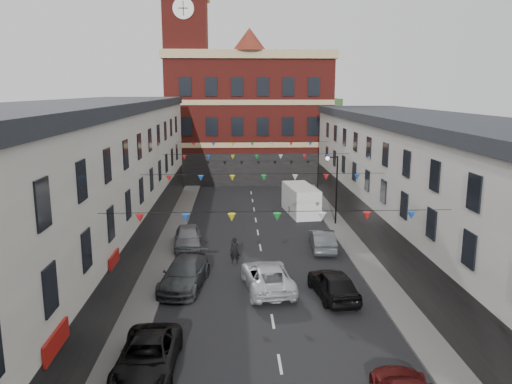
{
  "coord_description": "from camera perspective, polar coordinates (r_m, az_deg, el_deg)",
  "views": [
    {
      "loc": [
        -1.86,
        -27.22,
        11.45
      ],
      "look_at": [
        -0.36,
        7.09,
        4.39
      ],
      "focal_mm": 35.0,
      "sensor_mm": 36.0,
      "label": 1
    }
  ],
  "objects": [
    {
      "name": "ground",
      "position": [
        29.59,
        1.32,
        -11.16
      ],
      "size": [
        160.0,
        160.0,
        0.0
      ],
      "primitive_type": "plane",
      "color": "black",
      "rests_on": "ground"
    },
    {
      "name": "pavement_left",
      "position": [
        31.76,
        -11.63,
        -9.63
      ],
      "size": [
        1.8,
        64.0,
        0.15
      ],
      "primitive_type": "cube",
      "color": "#605E5B",
      "rests_on": "ground"
    },
    {
      "name": "pavement_right",
      "position": [
        32.55,
        13.45,
        -9.17
      ],
      "size": [
        1.8,
        64.0,
        0.15
      ],
      "primitive_type": "cube",
      "color": "#605E5B",
      "rests_on": "ground"
    },
    {
      "name": "terrace_left",
      "position": [
        30.53,
        -21.41,
        -0.73
      ],
      "size": [
        8.4,
        56.0,
        10.7
      ],
      "color": "beige",
      "rests_on": "ground"
    },
    {
      "name": "terrace_right",
      "position": [
        32.03,
        22.78,
        -1.2
      ],
      "size": [
        8.4,
        56.0,
        9.7
      ],
      "color": "silver",
      "rests_on": "ground"
    },
    {
      "name": "civic_building",
      "position": [
        65.28,
        -0.87,
        8.69
      ],
      "size": [
        20.6,
        13.3,
        18.5
      ],
      "color": "maroon",
      "rests_on": "ground"
    },
    {
      "name": "clock_tower",
      "position": [
        62.57,
        -7.92,
        14.69
      ],
      "size": [
        5.6,
        5.6,
        30.0
      ],
      "color": "maroon",
      "rests_on": "ground"
    },
    {
      "name": "distant_hill",
      "position": [
        89.48,
        -3.89,
        7.45
      ],
      "size": [
        40.0,
        14.0,
        10.0
      ],
      "primitive_type": "cube",
      "color": "#314F25",
      "rests_on": "ground"
    },
    {
      "name": "street_lamp",
      "position": [
        42.74,
        8.89,
        1.3
      ],
      "size": [
        1.1,
        0.36,
        6.0
      ],
      "color": "black",
      "rests_on": "ground"
    },
    {
      "name": "car_left_c",
      "position": [
        22.0,
        -12.3,
        -17.88
      ],
      "size": [
        2.47,
        5.2,
        1.43
      ],
      "primitive_type": "imported",
      "rotation": [
        0.0,
        0.0,
        -0.02
      ],
      "color": "black",
      "rests_on": "ground"
    },
    {
      "name": "car_left_d",
      "position": [
        30.1,
        -8.16,
        -9.2
      ],
      "size": [
        3.04,
        5.89,
        1.63
      ],
      "primitive_type": "imported",
      "rotation": [
        0.0,
        0.0,
        -0.14
      ],
      "color": "#3D4145",
      "rests_on": "ground"
    },
    {
      "name": "car_left_e",
      "position": [
        37.11,
        -7.81,
        -5.14
      ],
      "size": [
        2.34,
        4.98,
        1.65
      ],
      "primitive_type": "imported",
      "rotation": [
        0.0,
        0.0,
        0.08
      ],
      "color": "gray",
      "rests_on": "ground"
    },
    {
      "name": "car_right_d",
      "position": [
        28.64,
        8.82,
        -10.32
      ],
      "size": [
        2.56,
        5.02,
        1.64
      ],
      "primitive_type": "imported",
      "rotation": [
        0.0,
        0.0,
        3.28
      ],
      "color": "black",
      "rests_on": "ground"
    },
    {
      "name": "car_right_e",
      "position": [
        36.7,
        7.61,
        -5.45
      ],
      "size": [
        1.85,
        4.63,
        1.5
      ],
      "primitive_type": "imported",
      "rotation": [
        0.0,
        0.0,
        3.08
      ],
      "color": "#4B4F53",
      "rests_on": "ground"
    },
    {
      "name": "car_right_f",
      "position": [
        48.5,
        4.77,
        -1.31
      ],
      "size": [
        2.15,
        4.63,
        1.29
      ],
      "primitive_type": "imported",
      "rotation": [
        0.0,
        0.0,
        3.15
      ],
      "color": "#ADB0B2",
      "rests_on": "ground"
    },
    {
      "name": "moving_car",
      "position": [
        29.45,
        1.32,
        -9.62
      ],
      "size": [
        3.21,
        5.89,
        1.57
      ],
      "primitive_type": "imported",
      "rotation": [
        0.0,
        0.0,
        3.25
      ],
      "color": "silver",
      "rests_on": "ground"
    },
    {
      "name": "white_van",
      "position": [
        46.9,
        5.12,
        -0.91
      ],
      "size": [
        3.04,
        6.22,
        2.64
      ],
      "primitive_type": "cube",
      "rotation": [
        0.0,
        0.0,
        0.13
      ],
      "color": "white",
      "rests_on": "ground"
    },
    {
      "name": "pedestrian",
      "position": [
        33.52,
        -2.43,
        -6.73
      ],
      "size": [
        0.68,
        0.46,
        1.82
      ],
      "primitive_type": "imported",
      "rotation": [
        0.0,
        0.0,
        -0.04
      ],
      "color": "black",
      "rests_on": "ground"
    }
  ]
}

